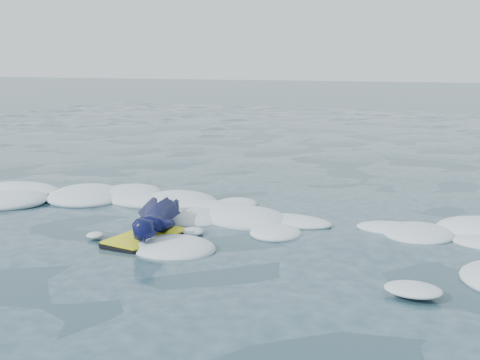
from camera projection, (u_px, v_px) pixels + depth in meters
name	position (u px, v px, depth m)	size (l,w,h in m)	color
ground	(160.00, 245.00, 7.04)	(120.00, 120.00, 0.00)	#1A3740
foam_band	(199.00, 223.00, 7.97)	(12.00, 3.10, 0.30)	silver
prone_woman_unit	(155.00, 220.00, 7.33)	(1.04, 1.64, 0.40)	black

